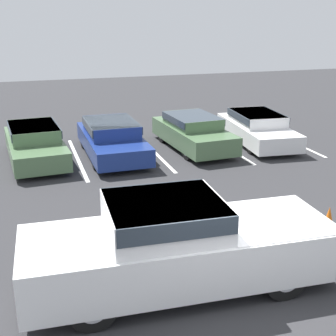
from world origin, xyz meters
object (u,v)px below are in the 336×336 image
Objects in this scene: parked_sedan_a at (35,142)px; parked_sedan_d at (257,127)px; pickup_truck at (181,244)px; traffic_cone at (328,220)px; parked_sedan_b at (112,137)px; parked_sedan_c at (193,131)px.

parked_sedan_a reaches higher than parked_sedan_d.
pickup_truck is 9.08× the size of traffic_cone.
pickup_truck reaches higher than parked_sedan_d.
parked_sedan_b is at bearing 89.77° from pickup_truck.
parked_sedan_a is at bearing 106.45° from pickup_truck.
parked_sedan_d is at bearing 84.43° from parked_sedan_a.
parked_sedan_a is at bearing 128.53° from traffic_cone.
parked_sedan_b is at bearing -93.42° from parked_sedan_c.
parked_sedan_b is 3.05m from parked_sedan_c.
pickup_truck reaches higher than traffic_cone.
parked_sedan_b is 0.99× the size of parked_sedan_d.
pickup_truck is 8.67m from parked_sedan_b.
traffic_cone is (3.99, 1.12, -0.57)m from pickup_truck.
parked_sedan_a is (-2.19, 8.87, -0.21)m from pickup_truck.
parked_sedan_c is (3.48, 8.67, -0.20)m from pickup_truck.
parked_sedan_a is 0.98× the size of parked_sedan_b.
parked_sedan_d is at bearing 57.32° from pickup_truck.
pickup_truck is 1.22× the size of parked_sedan_d.
parked_sedan_d is at bearing 85.69° from parked_sedan_c.
parked_sedan_a reaches higher than traffic_cone.
parked_sedan_a is 1.04× the size of parked_sedan_c.
parked_sedan_a is 8.31m from parked_sedan_d.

